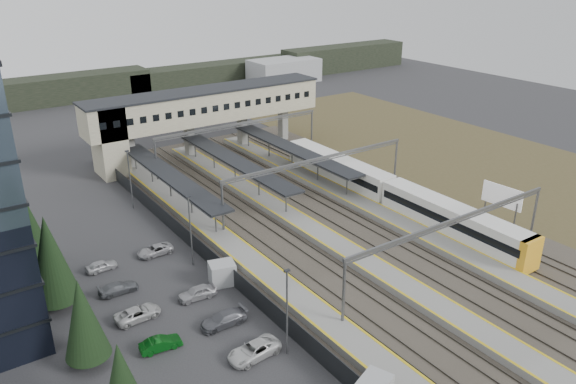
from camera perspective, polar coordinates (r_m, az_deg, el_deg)
ground at (r=58.17m, az=1.95°, el=-9.18°), size 220.00×220.00×0.00m
conifer_row at (r=44.70m, az=-18.77°, el=-14.05°), size 4.42×49.82×9.50m
car_park at (r=46.71m, az=-6.07°, el=-17.56°), size 10.65×44.46×1.29m
lampposts at (r=53.16m, az=-5.81°, el=-7.17°), size 0.50×53.25×8.07m
fence at (r=58.31m, az=-6.20°, el=-8.08°), size 0.08×90.00×2.00m
relay_cabin_far at (r=57.83m, az=-6.69°, el=-8.21°), size 2.98×2.68×2.32m
rail_corridor at (r=66.54m, az=5.88°, el=-4.65°), size 34.00×90.00×0.92m
canopies at (r=80.54m, az=-5.44°, el=3.15°), size 23.10×30.00×3.28m
footbridge at (r=92.53m, az=-9.78°, el=8.09°), size 40.40×6.40×11.20m
gantries at (r=64.45m, az=9.04°, el=-0.15°), size 28.40×62.28×7.17m
train at (r=74.85m, az=10.39°, el=-0.13°), size 3.02×42.00×3.80m
billboard at (r=75.25m, az=20.91°, el=-0.49°), size 0.62×5.44×4.53m
scrub_east at (r=92.18m, az=23.09°, el=1.35°), size 34.00×120.00×0.06m
treeline_far at (r=144.92m, az=-12.54°, el=11.09°), size 170.00×19.00×7.00m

